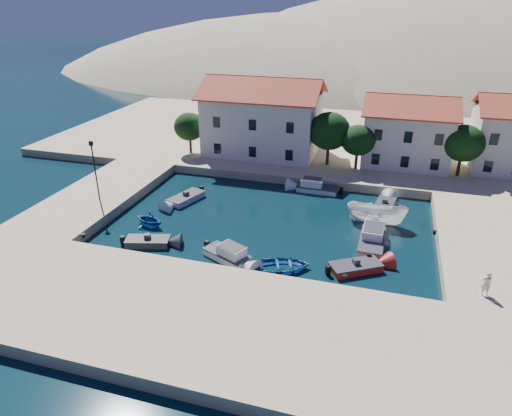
# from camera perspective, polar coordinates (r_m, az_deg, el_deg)

# --- Properties ---
(ground) EXTENTS (400.00, 400.00, 0.00)m
(ground) POSITION_cam_1_polar(r_m,az_deg,el_deg) (35.69, -2.25, -8.83)
(ground) COLOR black
(ground) RESTS_ON ground
(quay_south) EXTENTS (52.00, 12.00, 1.00)m
(quay_south) POSITION_cam_1_polar(r_m,az_deg,el_deg) (30.89, -5.94, -13.97)
(quay_south) COLOR tan
(quay_south) RESTS_ON ground
(quay_east) EXTENTS (11.00, 20.00, 1.00)m
(quay_east) POSITION_cam_1_polar(r_m,az_deg,el_deg) (43.97, 28.80, -4.50)
(quay_east) COLOR tan
(quay_east) RESTS_ON ground
(quay_west) EXTENTS (8.00, 20.00, 1.00)m
(quay_west) POSITION_cam_1_polar(r_m,az_deg,el_deg) (51.45, -19.00, 1.47)
(quay_west) COLOR tan
(quay_west) RESTS_ON ground
(quay_north) EXTENTS (80.00, 36.00, 1.00)m
(quay_north) POSITION_cam_1_polar(r_m,az_deg,el_deg) (69.21, 9.56, 8.41)
(quay_north) COLOR tan
(quay_north) RESTS_ON ground
(hills) EXTENTS (254.00, 176.00, 99.00)m
(hills) POSITION_cam_1_polar(r_m,az_deg,el_deg) (158.04, 20.04, 7.59)
(hills) COLOR tan
(hills) RESTS_ON ground
(building_left) EXTENTS (14.70, 9.45, 9.70)m
(building_left) POSITION_cam_1_polar(r_m,az_deg,el_deg) (59.82, 0.83, 11.54)
(building_left) COLOR silver
(building_left) RESTS_ON quay_north
(building_mid) EXTENTS (10.50, 8.40, 8.30)m
(building_mid) POSITION_cam_1_polar(r_m,az_deg,el_deg) (58.88, 18.45, 9.33)
(building_mid) COLOR silver
(building_mid) RESTS_ON quay_north
(trees) EXTENTS (37.30, 5.30, 6.45)m
(trees) POSITION_cam_1_polar(r_m,az_deg,el_deg) (55.77, 10.67, 8.94)
(trees) COLOR #382314
(trees) RESTS_ON quay_north
(lamppost) EXTENTS (0.35, 0.25, 6.22)m
(lamppost) POSITION_cam_1_polar(r_m,az_deg,el_deg) (47.62, -19.55, 5.04)
(lamppost) COLOR black
(lamppost) RESTS_ON quay_west
(bollards) EXTENTS (29.36, 9.56, 0.30)m
(bollards) POSITION_cam_1_polar(r_m,az_deg,el_deg) (37.60, 3.67, -4.89)
(bollards) COLOR black
(bollards) RESTS_ON ground
(motorboat_grey_sw) EXTENTS (4.08, 2.62, 1.25)m
(motorboat_grey_sw) POSITION_cam_1_polar(r_m,az_deg,el_deg) (41.16, -13.36, -4.12)
(motorboat_grey_sw) COLOR #38373D
(motorboat_grey_sw) RESTS_ON ground
(cabin_cruiser_south) EXTENTS (4.52, 3.38, 1.60)m
(cabin_cruiser_south) POSITION_cam_1_polar(r_m,az_deg,el_deg) (37.97, -3.67, -5.75)
(cabin_cruiser_south) COLOR white
(cabin_cruiser_south) RESTS_ON ground
(rowboat_south) EXTENTS (5.50, 4.75, 0.96)m
(rowboat_south) POSITION_cam_1_polar(r_m,az_deg,el_deg) (36.82, 3.22, -7.68)
(rowboat_south) COLOR #1B5198
(rowboat_south) RESTS_ON ground
(motorboat_red_se) EXTENTS (4.40, 3.70, 1.25)m
(motorboat_red_se) POSITION_cam_1_polar(r_m,az_deg,el_deg) (37.35, 12.33, -7.24)
(motorboat_red_se) COLOR maroon
(motorboat_red_se) RESTS_ON ground
(cabin_cruiser_east) EXTENTS (2.20, 5.20, 1.60)m
(cabin_cruiser_east) POSITION_cam_1_polar(r_m,az_deg,el_deg) (41.21, 14.29, -3.90)
(cabin_cruiser_east) COLOR white
(cabin_cruiser_east) RESTS_ON ground
(boat_east) EXTENTS (5.81, 2.49, 2.20)m
(boat_east) POSITION_cam_1_polar(r_m,az_deg,el_deg) (45.32, 14.71, -1.87)
(boat_east) COLOR white
(boat_east) RESTS_ON ground
(motorboat_white_ne) EXTENTS (2.28, 4.01, 1.25)m
(motorboat_white_ne) POSITION_cam_1_polar(r_m,az_deg,el_deg) (48.60, 15.76, 0.26)
(motorboat_white_ne) COLOR white
(motorboat_white_ne) RESTS_ON ground
(rowboat_west) EXTENTS (3.63, 3.33, 1.62)m
(rowboat_west) POSITION_cam_1_polar(r_m,az_deg,el_deg) (44.62, -13.14, -2.13)
(rowboat_west) COLOR #1B5198
(rowboat_west) RESTS_ON ground
(motorboat_white_west) EXTENTS (3.10, 4.64, 1.25)m
(motorboat_white_west) POSITION_cam_1_polar(r_m,az_deg,el_deg) (49.16, -8.72, 1.24)
(motorboat_white_west) COLOR white
(motorboat_white_west) RESTS_ON ground
(cabin_cruiser_north) EXTENTS (4.53, 1.95, 1.60)m
(cabin_cruiser_north) POSITION_cam_1_polar(r_m,az_deg,el_deg) (51.29, 7.68, 2.56)
(cabin_cruiser_north) COLOR white
(cabin_cruiser_north) RESTS_ON ground
(pedestrian) EXTENTS (0.76, 0.59, 1.83)m
(pedestrian) POSITION_cam_1_polar(r_m,az_deg,el_deg) (35.48, 26.85, -8.41)
(pedestrian) COLOR beige
(pedestrian) RESTS_ON quay_east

